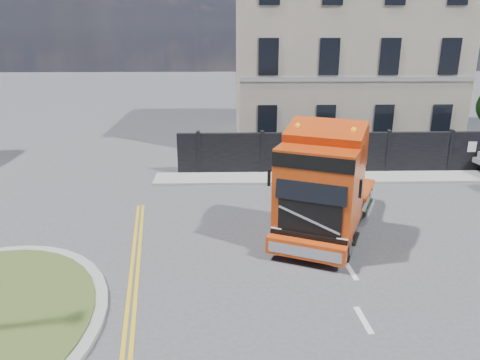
{
  "coord_description": "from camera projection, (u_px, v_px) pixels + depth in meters",
  "views": [
    {
      "loc": [
        -0.58,
        -12.41,
        6.83
      ],
      "look_at": [
        -0.2,
        2.65,
        1.8
      ],
      "focal_mm": 35.0,
      "sensor_mm": 36.0,
      "label": 1
    }
  ],
  "objects": [
    {
      "name": "ground",
      "position": [
        249.0,
        265.0,
        13.95
      ],
      "size": [
        120.0,
        120.0,
        0.0
      ],
      "primitive_type": "plane",
      "color": "#424244",
      "rests_on": "ground"
    },
    {
      "name": "hoarding_fence",
      "position": [
        378.0,
        153.0,
        22.32
      ],
      "size": [
        18.8,
        0.25,
        2.0
      ],
      "color": "black",
      "rests_on": "ground"
    },
    {
      "name": "georgian_building",
      "position": [
        338.0,
        43.0,
        27.91
      ],
      "size": [
        12.3,
        10.3,
        12.8
      ],
      "color": "#B3A38E",
      "rests_on": "ground"
    },
    {
      "name": "pavement_far",
      "position": [
        370.0,
        177.0,
        21.75
      ],
      "size": [
        20.0,
        1.6,
        0.12
      ],
      "primitive_type": "cube",
      "color": "gray",
      "rests_on": "ground"
    },
    {
      "name": "truck",
      "position": [
        324.0,
        189.0,
        15.25
      ],
      "size": [
        4.71,
        6.79,
        3.82
      ],
      "rotation": [
        0.0,
        0.0,
        -0.41
      ],
      "color": "black",
      "rests_on": "ground"
    }
  ]
}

